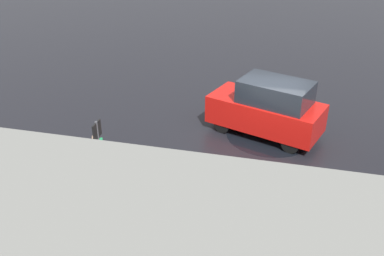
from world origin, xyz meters
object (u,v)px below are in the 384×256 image
moving_hatchback (268,108)px  sign_post (99,149)px  pedestrian (97,150)px  fire_hydrant (124,167)px

moving_hatchback → sign_post: (4.08, 4.81, 0.55)m
pedestrian → sign_post: bearing=120.5°
fire_hydrant → pedestrian: (0.98, -0.29, 0.28)m
moving_hatchback → pedestrian: (4.85, 3.49, -0.34)m
fire_hydrant → pedestrian: size_ratio=0.66×
pedestrian → sign_post: size_ratio=0.51×
pedestrian → fire_hydrant: bearing=163.8°
moving_hatchback → pedestrian: moving_hatchback is taller
moving_hatchback → sign_post: bearing=49.7°
fire_hydrant → moving_hatchback: bearing=-135.6°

